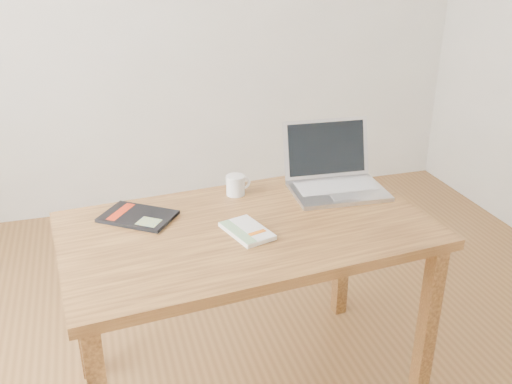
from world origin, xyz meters
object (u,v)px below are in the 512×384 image
object	(u,v)px
white_guidebook	(247,231)
coffee_mug	(236,185)
desk	(248,247)
laptop	(334,175)
black_guidebook	(138,216)

from	to	relation	value
white_guidebook	coffee_mug	xyz separation A→B (m)	(0.05, 0.33, 0.03)
desk	laptop	xyz separation A→B (m)	(0.43, 0.23, 0.14)
white_guidebook	desk	bearing A→B (deg)	55.89
coffee_mug	black_guidebook	bearing A→B (deg)	176.50
desk	black_guidebook	world-z (taller)	black_guidebook
desk	white_guidebook	world-z (taller)	white_guidebook
desk	white_guidebook	size ratio (longest dim) A/B	6.18
desk	black_guidebook	xyz separation A→B (m)	(-0.37, 0.17, 0.10)
white_guidebook	laptop	distance (m)	0.53
white_guidebook	laptop	xyz separation A→B (m)	(0.45, 0.28, 0.05)
black_guidebook	desk	bearing A→B (deg)	-78.55
laptop	black_guidebook	bearing A→B (deg)	-172.83
coffee_mug	laptop	bearing A→B (deg)	-24.58
laptop	coffee_mug	distance (m)	0.41
desk	coffee_mug	size ratio (longest dim) A/B	12.89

